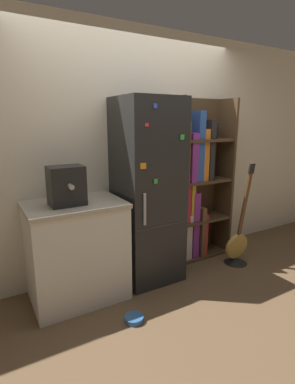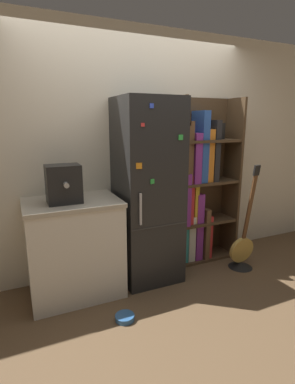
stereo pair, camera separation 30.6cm
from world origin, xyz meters
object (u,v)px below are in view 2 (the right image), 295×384
(pet_bowl, at_px, (125,317))
(espresso_machine, at_px, (64,184))
(bookshelf, at_px, (198,189))
(refrigerator, at_px, (148,192))
(guitar, at_px, (242,253))

(pet_bowl, bearing_deg, espresso_machine, 122.12)
(bookshelf, bearing_deg, espresso_machine, -172.24)
(espresso_machine, bearing_deg, pet_bowl, -57.88)
(refrigerator, height_order, espresso_machine, refrigerator)
(espresso_machine, distance_m, pet_bowl, 1.26)
(bookshelf, distance_m, espresso_machine, 1.58)
(bookshelf, height_order, espresso_machine, bookshelf)
(pet_bowl, bearing_deg, bookshelf, 32.64)
(guitar, xyz_separation_m, pet_bowl, (-1.54, -0.34, -0.15))
(refrigerator, xyz_separation_m, pet_bowl, (-0.49, -0.62, -0.91))
(guitar, height_order, pet_bowl, guitar)
(bookshelf, height_order, pet_bowl, bookshelf)
(refrigerator, bearing_deg, pet_bowl, -128.42)
(bookshelf, xyz_separation_m, pet_bowl, (-1.20, -0.77, -0.85))
(guitar, relative_size, pet_bowl, 7.23)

